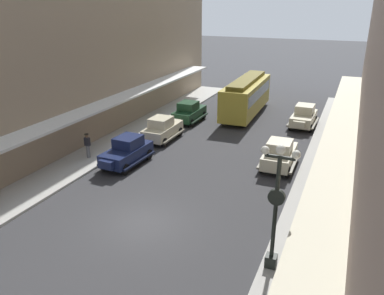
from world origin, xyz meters
TOP-DOWN VIEW (x-y plane):
  - ground_plane at (0.00, 0.00)m, footprint 200.00×200.00m
  - sidewalk_left at (-7.50, 0.00)m, footprint 3.00×60.00m
  - sidewalk_right at (7.50, 0.00)m, footprint 3.00×60.00m
  - parked_car_0 at (-4.55, 5.87)m, footprint 2.29×4.31m
  - parked_car_1 at (4.87, 18.70)m, footprint 2.24×4.29m
  - parked_car_2 at (-4.60, 16.15)m, footprint 2.19×4.28m
  - parked_car_3 at (-4.59, 10.99)m, footprint 2.16×4.27m
  - parked_car_4 at (4.67, 9.30)m, footprint 2.17×4.27m
  - streetcar at (-0.64, 20.26)m, footprint 2.78×9.67m
  - lamp_post_with_clock at (6.40, -0.99)m, footprint 1.42×0.44m
  - fire_hydrant at (-6.35, 7.31)m, footprint 0.24×0.24m
  - pedestrian_0 at (-7.39, 5.51)m, footprint 0.36×0.28m

SIDE VIEW (x-z plane):
  - ground_plane at x=0.00m, z-range 0.00..0.00m
  - sidewalk_left at x=-7.50m, z-range 0.00..0.15m
  - sidewalk_right at x=7.50m, z-range 0.00..0.15m
  - fire_hydrant at x=-6.35m, z-range 0.15..0.97m
  - parked_car_0 at x=-4.55m, z-range 0.02..1.86m
  - parked_car_1 at x=4.87m, z-range 0.02..1.86m
  - parked_car_2 at x=-4.60m, z-range 0.02..1.86m
  - parked_car_3 at x=-4.59m, z-range 0.02..1.86m
  - parked_car_4 at x=4.67m, z-range 0.02..1.86m
  - pedestrian_0 at x=-7.39m, z-range 0.18..1.85m
  - streetcar at x=-0.64m, z-range 0.17..3.63m
  - lamp_post_with_clock at x=6.40m, z-range 0.41..5.57m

